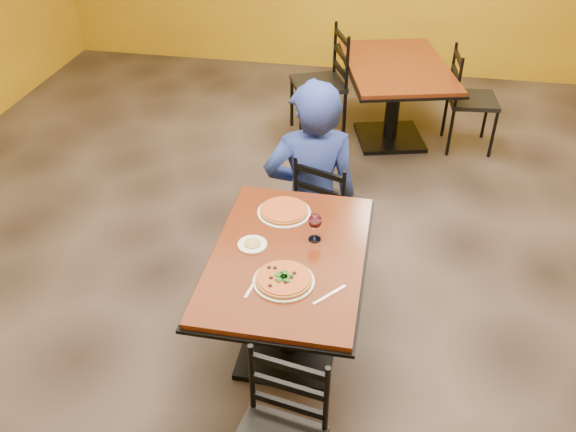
% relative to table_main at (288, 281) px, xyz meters
% --- Properties ---
extents(floor, '(7.00, 8.00, 0.01)m').
position_rel_table_main_xyz_m(floor, '(0.00, 0.50, -0.56)').
color(floor, black).
rests_on(floor, ground).
extents(table_main, '(0.83, 1.23, 0.75)m').
position_rel_table_main_xyz_m(table_main, '(0.00, 0.00, 0.00)').
color(table_main, '#631F0F').
rests_on(table_main, floor).
extents(table_second, '(1.20, 1.51, 0.75)m').
position_rel_table_main_xyz_m(table_second, '(0.46, 2.80, 0.00)').
color(table_second, '#631F0F').
rests_on(table_second, floor).
extents(chair_main_far, '(0.49, 0.49, 0.84)m').
position_rel_table_main_xyz_m(chair_main_far, '(0.11, 0.95, -0.13)').
color(chair_main_far, black).
rests_on(chair_main_far, floor).
extents(chair_second_left, '(0.59, 0.59, 1.01)m').
position_rel_table_main_xyz_m(chair_second_left, '(-0.24, 2.80, -0.05)').
color(chair_second_left, black).
rests_on(chair_second_left, floor).
extents(chair_second_right, '(0.46, 0.46, 0.92)m').
position_rel_table_main_xyz_m(chair_second_right, '(1.16, 2.80, -0.10)').
color(chair_second_right, black).
rests_on(chair_second_right, floor).
extents(diner, '(0.74, 0.59, 1.33)m').
position_rel_table_main_xyz_m(diner, '(-0.02, 0.97, 0.11)').
color(diner, navy).
rests_on(diner, floor).
extents(plate_main, '(0.31, 0.31, 0.01)m').
position_rel_table_main_xyz_m(plate_main, '(0.02, -0.22, 0.20)').
color(plate_main, white).
rests_on(plate_main, table_main).
extents(pizza_main, '(0.28, 0.28, 0.02)m').
position_rel_table_main_xyz_m(pizza_main, '(0.02, -0.22, 0.21)').
color(pizza_main, maroon).
rests_on(pizza_main, plate_main).
extents(plate_far, '(0.31, 0.31, 0.01)m').
position_rel_table_main_xyz_m(plate_far, '(-0.09, 0.36, 0.20)').
color(plate_far, white).
rests_on(plate_far, table_main).
extents(pizza_far, '(0.28, 0.28, 0.02)m').
position_rel_table_main_xyz_m(pizza_far, '(-0.09, 0.36, 0.21)').
color(pizza_far, orange).
rests_on(pizza_far, plate_far).
extents(side_plate, '(0.16, 0.16, 0.01)m').
position_rel_table_main_xyz_m(side_plate, '(-0.20, 0.04, 0.20)').
color(side_plate, white).
rests_on(side_plate, table_main).
extents(dip, '(0.09, 0.09, 0.01)m').
position_rel_table_main_xyz_m(dip, '(-0.20, 0.04, 0.21)').
color(dip, tan).
rests_on(dip, side_plate).
extents(wine_glass, '(0.08, 0.08, 0.18)m').
position_rel_table_main_xyz_m(wine_glass, '(0.12, 0.15, 0.28)').
color(wine_glass, white).
rests_on(wine_glass, table_main).
extents(fork, '(0.05, 0.19, 0.00)m').
position_rel_table_main_xyz_m(fork, '(-0.13, -0.28, 0.20)').
color(fork, silver).
rests_on(fork, table_main).
extents(knife, '(0.15, 0.17, 0.00)m').
position_rel_table_main_xyz_m(knife, '(0.26, -0.28, 0.20)').
color(knife, silver).
rests_on(knife, table_main).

